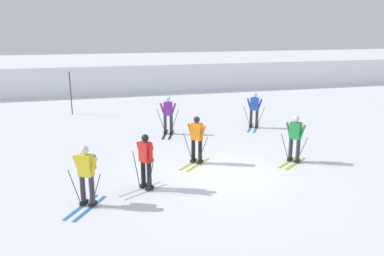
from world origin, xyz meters
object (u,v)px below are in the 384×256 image
(skier_green, at_px, (295,138))
(skier_red, at_px, (146,160))
(skier_purple, at_px, (168,114))
(trail_marker_pole, at_px, (71,93))
(skier_yellow, at_px, (87,173))
(skier_blue, at_px, (254,109))
(skier_orange, at_px, (197,139))

(skier_green, relative_size, skier_red, 1.00)
(skier_purple, height_order, trail_marker_pole, trail_marker_pole)
(skier_red, distance_m, skier_yellow, 1.82)
(skier_red, xyz_separation_m, skier_blue, (6.07, 5.99, -0.00))
(skier_green, relative_size, skier_yellow, 1.00)
(skier_blue, distance_m, skier_purple, 4.20)
(skier_orange, bearing_deg, skier_purple, 92.82)
(skier_green, bearing_deg, skier_orange, 167.22)
(skier_yellow, bearing_deg, trail_marker_pole, 93.78)
(skier_orange, xyz_separation_m, trail_marker_pole, (-4.56, 9.45, 0.27))
(skier_red, xyz_separation_m, trail_marker_pole, (-2.48, 11.29, 0.27))
(skier_red, relative_size, skier_blue, 1.00)
(skier_yellow, bearing_deg, skier_blue, 40.72)
(skier_green, distance_m, skier_yellow, 7.40)
(skier_orange, relative_size, trail_marker_pole, 0.72)
(skier_green, height_order, skier_yellow, same)
(skier_blue, height_order, skier_purple, same)
(skier_yellow, distance_m, trail_marker_pole, 12.01)
(skier_yellow, distance_m, skier_blue, 10.23)
(skier_red, xyz_separation_m, skier_orange, (2.08, 1.85, -0.00))
(skier_yellow, bearing_deg, skier_orange, 33.96)
(skier_orange, distance_m, skier_purple, 4.11)
(trail_marker_pole, bearing_deg, skier_purple, -50.85)
(skier_yellow, bearing_deg, skier_green, 13.75)
(skier_orange, relative_size, skier_purple, 1.00)
(skier_purple, bearing_deg, skier_yellow, -118.22)
(skier_green, bearing_deg, skier_blue, 83.34)
(skier_red, relative_size, skier_purple, 1.00)
(skier_red, relative_size, skier_yellow, 1.00)
(skier_blue, xyz_separation_m, skier_purple, (-4.20, -0.04, 0.00))
(skier_yellow, xyz_separation_m, skier_orange, (3.76, 2.53, -0.04))
(skier_blue, xyz_separation_m, trail_marker_pole, (-8.55, 5.30, 0.27))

